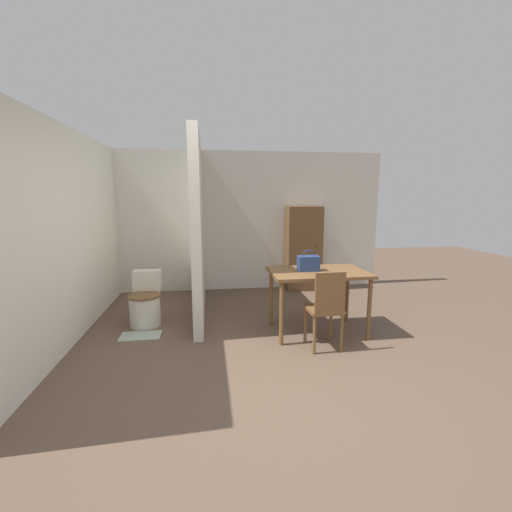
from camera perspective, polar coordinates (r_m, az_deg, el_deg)
The scene contains 10 objects.
ground_plane at distance 3.23m, azimuth 3.64°, elevation -21.81°, with size 16.00×16.00×0.00m, color brown.
wall_back at distance 6.30m, azimuth -2.79°, elevation 5.75°, with size 5.28×0.12×2.50m.
wall_left at distance 4.76m, azimuth -28.05°, elevation 3.30°, with size 0.12×4.51×2.50m.
partition_wall at distance 5.06m, azimuth -9.62°, elevation 4.63°, with size 0.12×2.33×2.50m.
dining_table at distance 4.32m, azimuth 10.32°, elevation -3.59°, with size 1.18×0.77×0.79m.
wooden_chair at distance 3.89m, azimuth 11.57°, elevation -8.31°, with size 0.39×0.39×0.91m.
toilet at distance 4.87m, azimuth -17.94°, elevation -7.50°, with size 0.42×0.57×0.70m.
handbag at distance 4.27m, azimuth 8.72°, elevation -1.18°, with size 0.26×0.16×0.26m.
wooden_cabinet at distance 6.32m, azimuth 7.91°, elevation 1.25°, with size 0.63×0.38×1.53m.
bath_mat at distance 4.56m, azimuth -18.68°, elevation -12.48°, with size 0.49×0.29×0.01m.
Camera 1 is at (-0.57, -2.70, 1.69)m, focal length 24.00 mm.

